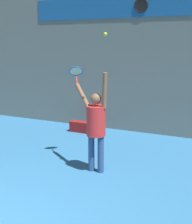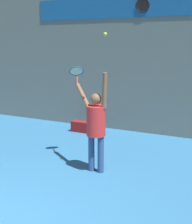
# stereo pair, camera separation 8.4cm
# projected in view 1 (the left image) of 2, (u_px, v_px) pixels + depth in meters

# --- Properties ---
(back_wall) EXTENTS (18.00, 0.10, 5.00)m
(back_wall) POSITION_uv_depth(u_px,v_px,m) (125.00, 48.00, 9.21)
(back_wall) COLOR slate
(back_wall) RESTS_ON ground_plane
(sponsor_banner) EXTENTS (5.98, 0.02, 0.63)m
(sponsor_banner) POSITION_uv_depth(u_px,v_px,m) (125.00, 6.00, 8.91)
(sponsor_banner) COLOR #195B9E
(scoreboard_clock) EXTENTS (0.40, 0.04, 0.40)m
(scoreboard_clock) POSITION_uv_depth(u_px,v_px,m) (141.00, 5.00, 8.68)
(scoreboard_clock) COLOR black
(tennis_player) EXTENTS (0.96, 0.62, 2.08)m
(tennis_player) POSITION_uv_depth(u_px,v_px,m) (96.00, 123.00, 6.34)
(tennis_player) COLOR #2D4C7F
(tennis_player) RESTS_ON ground_plane
(tennis_racket) EXTENTS (0.42, 0.41, 0.40)m
(tennis_racket) POSITION_uv_depth(u_px,v_px,m) (76.00, 72.00, 6.95)
(tennis_racket) COLOR red
(tennis_ball) EXTENTS (0.07, 0.07, 0.07)m
(tennis_ball) POSITION_uv_depth(u_px,v_px,m) (105.00, 34.00, 5.78)
(tennis_ball) COLOR #CCDB2D
(equipment_bag) EXTENTS (0.61, 0.26, 0.32)m
(equipment_bag) POSITION_uv_depth(u_px,v_px,m) (80.00, 127.00, 9.47)
(equipment_bag) COLOR maroon
(equipment_bag) RESTS_ON ground_plane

